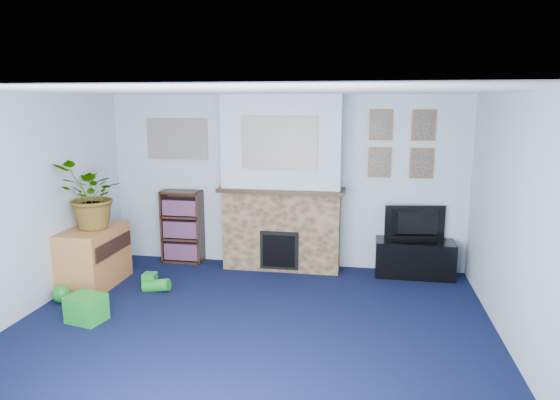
% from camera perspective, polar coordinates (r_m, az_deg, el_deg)
% --- Properties ---
extents(floor, '(5.00, 4.50, 0.01)m').
position_cam_1_polar(floor, '(5.24, -3.61, -14.93)').
color(floor, '#0D1333').
rests_on(floor, ground).
extents(ceiling, '(5.00, 4.50, 0.01)m').
position_cam_1_polar(ceiling, '(4.71, -3.98, 12.30)').
color(ceiling, white).
rests_on(ceiling, wall_back).
extents(wall_back, '(5.00, 0.04, 2.40)m').
position_cam_1_polar(wall_back, '(7.00, 0.49, 2.11)').
color(wall_back, '#ABBDCF').
rests_on(wall_back, ground).
extents(wall_front, '(5.00, 0.04, 2.40)m').
position_cam_1_polar(wall_front, '(2.81, -14.78, -12.47)').
color(wall_front, '#ABBDCF').
rests_on(wall_front, ground).
extents(wall_left, '(0.04, 4.50, 2.40)m').
position_cam_1_polar(wall_left, '(5.93, -27.99, -0.89)').
color(wall_left, '#ABBDCF').
rests_on(wall_left, ground).
extents(wall_right, '(0.04, 4.50, 2.40)m').
position_cam_1_polar(wall_right, '(4.91, 25.93, -2.99)').
color(wall_right, '#ABBDCF').
rests_on(wall_right, ground).
extents(chimney_breast, '(1.72, 0.50, 2.40)m').
position_cam_1_polar(chimney_breast, '(6.81, 0.22, 1.71)').
color(chimney_breast, brown).
rests_on(chimney_breast, ground).
extents(collage_main, '(1.00, 0.03, 0.68)m').
position_cam_1_polar(collage_main, '(6.53, -0.09, 6.57)').
color(collage_main, gray).
rests_on(collage_main, chimney_breast).
extents(collage_left, '(0.90, 0.03, 0.58)m').
position_cam_1_polar(collage_left, '(7.33, -11.65, 6.85)').
color(collage_left, gray).
rests_on(collage_left, wall_back).
extents(portrait_tl, '(0.30, 0.03, 0.40)m').
position_cam_1_polar(portrait_tl, '(6.82, 11.44, 8.40)').
color(portrait_tl, brown).
rests_on(portrait_tl, wall_back).
extents(portrait_tr, '(0.30, 0.03, 0.40)m').
position_cam_1_polar(portrait_tr, '(6.85, 16.09, 8.20)').
color(portrait_tr, brown).
rests_on(portrait_tr, wall_back).
extents(portrait_bl, '(0.30, 0.03, 0.40)m').
position_cam_1_polar(portrait_bl, '(6.86, 11.28, 4.23)').
color(portrait_bl, brown).
rests_on(portrait_bl, wall_back).
extents(portrait_br, '(0.30, 0.03, 0.40)m').
position_cam_1_polar(portrait_br, '(6.89, 15.87, 4.06)').
color(portrait_br, brown).
rests_on(portrait_br, wall_back).
extents(tv_stand, '(1.03, 0.43, 0.49)m').
position_cam_1_polar(tv_stand, '(6.96, 15.09, -6.60)').
color(tv_stand, black).
rests_on(tv_stand, ground).
extents(television, '(0.81, 0.22, 0.46)m').
position_cam_1_polar(television, '(6.85, 15.28, -2.62)').
color(television, black).
rests_on(television, tv_stand).
extents(bookshelf, '(0.58, 0.28, 1.05)m').
position_cam_1_polar(bookshelf, '(7.39, -11.06, -3.15)').
color(bookshelf, black).
rests_on(bookshelf, ground).
extents(sideboard, '(0.54, 0.97, 0.75)m').
position_cam_1_polar(sideboard, '(6.79, -20.47, -6.29)').
color(sideboard, '#B5713A').
rests_on(sideboard, ground).
extents(potted_plant, '(0.68, 0.78, 0.85)m').
position_cam_1_polar(potted_plant, '(6.53, -20.80, 0.49)').
color(potted_plant, '#26661E').
rests_on(potted_plant, sideboard).
extents(mantel_clock, '(0.10, 0.06, 0.13)m').
position_cam_1_polar(mantel_clock, '(6.76, 0.10, 1.95)').
color(mantel_clock, gold).
rests_on(mantel_clock, chimney_breast).
extents(mantel_candle, '(0.05, 0.05, 0.15)m').
position_cam_1_polar(mantel_candle, '(6.71, 3.25, 1.94)').
color(mantel_candle, '#B2BFC6').
rests_on(mantel_candle, chimney_breast).
extents(mantel_teddy, '(0.14, 0.14, 0.14)m').
position_cam_1_polar(mantel_teddy, '(6.89, -4.94, 2.04)').
color(mantel_teddy, gray).
rests_on(mantel_teddy, chimney_breast).
extents(mantel_can, '(0.06, 0.06, 0.13)m').
position_cam_1_polar(mantel_can, '(6.68, 5.56, 1.70)').
color(mantel_can, '#198C26').
rests_on(mantel_can, chimney_breast).
extents(green_crate, '(0.42, 0.36, 0.29)m').
position_cam_1_polar(green_crate, '(5.81, -21.26, -11.50)').
color(green_crate, '#198C26').
rests_on(green_crate, ground).
extents(toy_ball, '(0.21, 0.21, 0.21)m').
position_cam_1_polar(toy_ball, '(6.44, -23.68, -9.93)').
color(toy_ball, '#198C26').
rests_on(toy_ball, ground).
extents(toy_block, '(0.17, 0.17, 0.19)m').
position_cam_1_polar(toy_block, '(6.54, -14.65, -8.81)').
color(toy_block, '#198C26').
rests_on(toy_block, ground).
extents(toy_tube, '(0.35, 0.15, 0.20)m').
position_cam_1_polar(toy_tube, '(6.44, -13.93, -9.47)').
color(toy_tube, '#198C26').
rests_on(toy_tube, ground).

